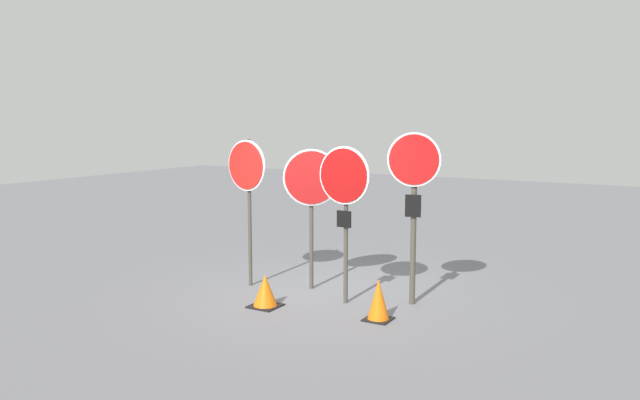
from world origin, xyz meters
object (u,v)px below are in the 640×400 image
Objects in this scene: stop_sign_0 at (247,176)px; traffic_cone_0 at (378,300)px; stop_sign_1 at (311,187)px; traffic_cone_1 at (265,291)px; stop_sign_2 at (344,189)px; stop_sign_3 at (414,185)px.

stop_sign_0 is 3.09m from traffic_cone_0.
stop_sign_1 is 3.94× the size of traffic_cone_0.
traffic_cone_0 is at bearing 9.41° from traffic_cone_1.
stop_sign_0 is 4.20× the size of traffic_cone_0.
stop_sign_1 reaches higher than traffic_cone_1.
traffic_cone_1 is (-0.10, -1.16, -1.44)m from stop_sign_1.
stop_sign_3 reaches higher than stop_sign_2.
stop_sign_0 is 0.95× the size of stop_sign_3.
stop_sign_1 is 0.97× the size of stop_sign_2.
stop_sign_2 is at bearing 37.90° from traffic_cone_1.
stop_sign_0 is 5.01× the size of traffic_cone_1.
stop_sign_0 is 1.08m from stop_sign_1.
traffic_cone_0 is (-0.12, -0.91, -1.51)m from stop_sign_3.
stop_sign_2 is 1.71m from traffic_cone_0.
stop_sign_1 is 4.71× the size of traffic_cone_1.
stop_sign_2 is (1.84, -0.08, -0.09)m from stop_sign_0.
stop_sign_3 is at bearing 17.07° from stop_sign_0.
stop_sign_3 is (2.74, 0.38, -0.03)m from stop_sign_0.
stop_sign_3 is at bearing 31.66° from stop_sign_2.
stop_sign_2 is at bearing 6.52° from stop_sign_0.
traffic_cone_0 is (0.78, -0.44, -1.46)m from stop_sign_2.
stop_sign_1 is at bearing 151.41° from traffic_cone_0.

